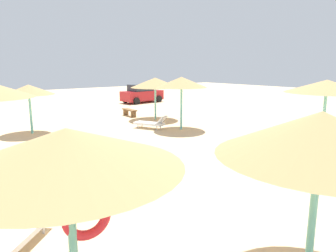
{
  "coord_description": "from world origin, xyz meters",
  "views": [
    {
      "loc": [
        -7.2,
        -5.94,
        3.46
      ],
      "look_at": [
        0.0,
        3.0,
        1.2
      ],
      "focal_mm": 32.83,
      "sensor_mm": 36.0,
      "label": 1
    }
  ],
  "objects": [
    {
      "name": "parked_car",
      "position": [
        9.19,
        18.39,
        0.82
      ],
      "size": [
        4.1,
        2.2,
        1.72
      ],
      "color": "#B21E23",
      "rests_on": "ground"
    },
    {
      "name": "parasol_4",
      "position": [
        -2.65,
        -3.9,
        2.45
      ],
      "size": [
        3.11,
        3.11,
        2.81
      ],
      "color": "#6BC6BC",
      "rests_on": "ground"
    },
    {
      "name": "parasol_3",
      "position": [
        -5.82,
        -2.15,
        2.39
      ],
      "size": [
        3.06,
        3.06,
        2.68
      ],
      "color": "#6BC6BC",
      "rests_on": "ground"
    },
    {
      "name": "parasol_5",
      "position": [
        -2.92,
        10.65,
        2.26
      ],
      "size": [
        2.52,
        2.52,
        2.52
      ],
      "color": "#6BC6BC",
      "rests_on": "ground"
    },
    {
      "name": "lounger_2",
      "position": [
        -3.93,
        3.68,
        0.32
      ],
      "size": [
        1.01,
        1.97,
        0.74
      ],
      "color": "white",
      "rests_on": "ground"
    },
    {
      "name": "parasol_1",
      "position": [
        5.23,
        -0.43,
        2.66
      ],
      "size": [
        3.19,
        3.19,
        2.92
      ],
      "color": "#6BC6BC",
      "rests_on": "ground"
    },
    {
      "name": "lounger_0",
      "position": [
        2.62,
        7.74,
        0.32
      ],
      "size": [
        1.35,
        1.97,
        0.77
      ],
      "color": "white",
      "rests_on": "ground"
    },
    {
      "name": "lounger_3",
      "position": [
        -6.03,
        0.14,
        0.32
      ],
      "size": [
        1.8,
        1.74,
        0.78
      ],
      "color": "white",
      "rests_on": "ground"
    },
    {
      "name": "parasol_7",
      "position": [
        4.6,
        10.02,
        2.39
      ],
      "size": [
        3.15,
        3.15,
        2.71
      ],
      "color": "#6BC6BC",
      "rests_on": "ground"
    },
    {
      "name": "ground_plane",
      "position": [
        0.0,
        0.0,
        0.0
      ],
      "size": [
        80.0,
        80.0,
        0.0
      ],
      "primitive_type": "plane",
      "color": "#DBBA8C"
    },
    {
      "name": "bench_2",
      "position": [
        3.97,
        12.21,
        0.35
      ],
      "size": [
        0.49,
        1.52,
        0.49
      ],
      "color": "brown",
      "rests_on": "ground"
    },
    {
      "name": "parasol_0",
      "position": [
        3.81,
        6.57,
        2.58
      ],
      "size": [
        2.75,
        2.75,
        2.87
      ],
      "color": "#6BC6BC",
      "rests_on": "ground"
    }
  ]
}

